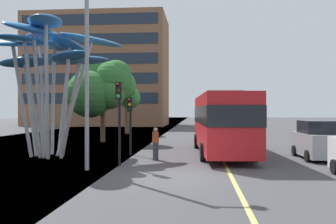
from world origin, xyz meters
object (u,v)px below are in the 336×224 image
(traffic_light_kerb_near, at_px, (119,106))
(street_lamp, at_px, (94,49))
(car_parked_mid, at_px, (319,141))
(pedestrian, at_px, (156,144))
(leaf_sculpture, at_px, (51,51))
(traffic_light_kerb_far, at_px, (130,114))
(red_bus, at_px, (221,120))

(traffic_light_kerb_near, xyz_separation_m, street_lamp, (-0.86, -1.12, 2.42))
(car_parked_mid, relative_size, street_lamp, 0.47)
(traffic_light_kerb_near, xyz_separation_m, pedestrian, (1.45, 2.13, -1.96))
(leaf_sculpture, relative_size, traffic_light_kerb_far, 2.36)
(car_parked_mid, bearing_deg, red_bus, 162.25)
(street_lamp, distance_m, pedestrian, 5.92)
(leaf_sculpture, distance_m, traffic_light_kerb_far, 5.73)
(traffic_light_kerb_far, distance_m, street_lamp, 5.92)
(leaf_sculpture, height_order, car_parked_mid, leaf_sculpture)
(leaf_sculpture, xyz_separation_m, pedestrian, (6.13, -1.21, -5.12))
(traffic_light_kerb_near, relative_size, pedestrian, 2.29)
(red_bus, xyz_separation_m, traffic_light_kerb_near, (-5.02, -4.97, 0.79))
(leaf_sculpture, relative_size, pedestrian, 4.60)
(street_lamp, bearing_deg, traffic_light_kerb_far, 83.43)
(red_bus, bearing_deg, traffic_light_kerb_near, -135.27)
(traffic_light_kerb_far, height_order, street_lamp, street_lamp)
(red_bus, height_order, leaf_sculpture, leaf_sculpture)
(red_bus, height_order, car_parked_mid, red_bus)
(leaf_sculpture, height_order, pedestrian, leaf_sculpture)
(leaf_sculpture, xyz_separation_m, street_lamp, (3.83, -4.46, -0.74))
(traffic_light_kerb_far, relative_size, pedestrian, 1.95)
(red_bus, xyz_separation_m, leaf_sculpture, (-9.70, -1.64, 3.95))
(red_bus, relative_size, car_parked_mid, 2.78)
(leaf_sculpture, distance_m, pedestrian, 8.08)
(traffic_light_kerb_far, xyz_separation_m, pedestrian, (1.71, -1.92, -1.56))
(red_bus, relative_size, pedestrian, 6.42)
(car_parked_mid, distance_m, street_lamp, 12.54)
(traffic_light_kerb_near, height_order, car_parked_mid, traffic_light_kerb_near)
(traffic_light_kerb_near, relative_size, traffic_light_kerb_far, 1.17)
(street_lamp, xyz_separation_m, pedestrian, (2.30, 3.25, -4.38))
(traffic_light_kerb_far, bearing_deg, leaf_sculpture, -170.83)
(traffic_light_kerb_near, bearing_deg, leaf_sculpture, 144.52)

